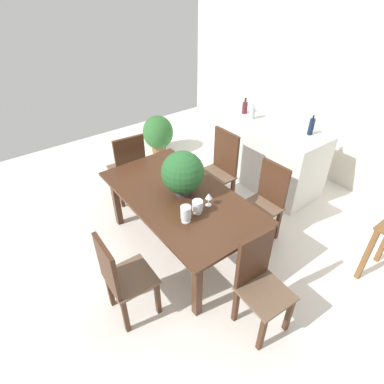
{
  "coord_description": "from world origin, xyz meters",
  "views": [
    {
      "loc": [
        2.3,
        -1.73,
        2.82
      ],
      "look_at": [
        -0.01,
        0.0,
        0.73
      ],
      "focal_mm": 29.88,
      "sensor_mm": 36.0,
      "label": 1
    }
  ],
  "objects_px": {
    "chair_foot_end": "(259,279)",
    "kitchen_counter": "(272,156)",
    "chair_near_right": "(120,276)",
    "flower_centerpiece": "(183,173)",
    "wine_bottle_green": "(245,107)",
    "wine_bottle_tall": "(311,126)",
    "dining_table": "(180,202)",
    "potted_plant_floor": "(158,133)",
    "chair_head_end": "(129,166)",
    "crystal_vase_left": "(198,206)",
    "wine_bottle_clear": "(252,113)",
    "wine_glass": "(209,197)",
    "crystal_vase_center_near": "(186,213)",
    "chair_far_right": "(267,199)"
  },
  "relations": [
    {
      "from": "crystal_vase_center_near",
      "to": "wine_glass",
      "type": "relative_size",
      "value": 1.17
    },
    {
      "from": "chair_far_right",
      "to": "wine_bottle_tall",
      "type": "distance_m",
      "value": 1.21
    },
    {
      "from": "wine_bottle_green",
      "to": "wine_bottle_tall",
      "type": "bearing_deg",
      "value": 9.62
    },
    {
      "from": "dining_table",
      "to": "wine_bottle_tall",
      "type": "xyz_separation_m",
      "value": [
        0.14,
        2.0,
        0.4
      ]
    },
    {
      "from": "crystal_vase_left",
      "to": "chair_near_right",
      "type": "bearing_deg",
      "value": -85.54
    },
    {
      "from": "chair_head_end",
      "to": "crystal_vase_center_near",
      "type": "height_order",
      "value": "chair_head_end"
    },
    {
      "from": "wine_glass",
      "to": "wine_bottle_tall",
      "type": "relative_size",
      "value": 0.57
    },
    {
      "from": "crystal_vase_left",
      "to": "wine_glass",
      "type": "height_order",
      "value": "same"
    },
    {
      "from": "chair_far_right",
      "to": "kitchen_counter",
      "type": "bearing_deg",
      "value": 125.91
    },
    {
      "from": "chair_foot_end",
      "to": "kitchen_counter",
      "type": "distance_m",
      "value": 2.38
    },
    {
      "from": "flower_centerpiece",
      "to": "crystal_vase_left",
      "type": "height_order",
      "value": "flower_centerpiece"
    },
    {
      "from": "chair_head_end",
      "to": "chair_foot_end",
      "type": "bearing_deg",
      "value": 96.01
    },
    {
      "from": "chair_far_right",
      "to": "wine_bottle_clear",
      "type": "bearing_deg",
      "value": 141.79
    },
    {
      "from": "chair_near_right",
      "to": "flower_centerpiece",
      "type": "height_order",
      "value": "flower_centerpiece"
    },
    {
      "from": "dining_table",
      "to": "wine_bottle_tall",
      "type": "bearing_deg",
      "value": 85.87
    },
    {
      "from": "dining_table",
      "to": "chair_near_right",
      "type": "height_order",
      "value": "chair_near_right"
    },
    {
      "from": "chair_head_end",
      "to": "crystal_vase_center_near",
      "type": "distance_m",
      "value": 1.61
    },
    {
      "from": "crystal_vase_left",
      "to": "wine_bottle_green",
      "type": "bearing_deg",
      "value": 123.94
    },
    {
      "from": "potted_plant_floor",
      "to": "kitchen_counter",
      "type": "bearing_deg",
      "value": 23.32
    },
    {
      "from": "crystal_vase_left",
      "to": "potted_plant_floor",
      "type": "bearing_deg",
      "value": 156.76
    },
    {
      "from": "dining_table",
      "to": "crystal_vase_left",
      "type": "relative_size",
      "value": 12.73
    },
    {
      "from": "crystal_vase_left",
      "to": "wine_bottle_clear",
      "type": "xyz_separation_m",
      "value": [
        -1.03,
        1.79,
        0.2
      ]
    },
    {
      "from": "dining_table",
      "to": "wine_bottle_green",
      "type": "xyz_separation_m",
      "value": [
        -0.9,
        1.83,
        0.38
      ]
    },
    {
      "from": "chair_head_end",
      "to": "potted_plant_floor",
      "type": "xyz_separation_m",
      "value": [
        -0.98,
        1.06,
        -0.2
      ]
    },
    {
      "from": "wine_bottle_clear",
      "to": "chair_foot_end",
      "type": "bearing_deg",
      "value": -43.12
    },
    {
      "from": "chair_far_right",
      "to": "chair_foot_end",
      "type": "xyz_separation_m",
      "value": [
        0.77,
        -0.95,
        0.01
      ]
    },
    {
      "from": "kitchen_counter",
      "to": "wine_bottle_tall",
      "type": "distance_m",
      "value": 0.75
    },
    {
      "from": "kitchen_counter",
      "to": "wine_bottle_tall",
      "type": "height_order",
      "value": "wine_bottle_tall"
    },
    {
      "from": "potted_plant_floor",
      "to": "wine_bottle_clear",
      "type": "bearing_deg",
      "value": 25.38
    },
    {
      "from": "kitchen_counter",
      "to": "chair_far_right",
      "type": "bearing_deg",
      "value": -52.17
    },
    {
      "from": "chair_near_right",
      "to": "chair_head_end",
      "type": "height_order",
      "value": "chair_head_end"
    },
    {
      "from": "chair_head_end",
      "to": "crystal_vase_left",
      "type": "bearing_deg",
      "value": 94.92
    },
    {
      "from": "dining_table",
      "to": "potted_plant_floor",
      "type": "relative_size",
      "value": 2.8
    },
    {
      "from": "chair_near_right",
      "to": "chair_head_end",
      "type": "bearing_deg",
      "value": -28.45
    },
    {
      "from": "chair_head_end",
      "to": "chair_foot_end",
      "type": "height_order",
      "value": "chair_head_end"
    },
    {
      "from": "wine_bottle_tall",
      "to": "wine_bottle_clear",
      "type": "bearing_deg",
      "value": -163.73
    },
    {
      "from": "chair_near_right",
      "to": "potted_plant_floor",
      "type": "bearing_deg",
      "value": -35.88
    },
    {
      "from": "chair_near_right",
      "to": "wine_bottle_green",
      "type": "xyz_separation_m",
      "value": [
        -1.32,
        2.78,
        0.51
      ]
    },
    {
      "from": "wine_bottle_green",
      "to": "chair_near_right",
      "type": "bearing_deg",
      "value": -64.57
    },
    {
      "from": "crystal_vase_center_near",
      "to": "chair_head_end",
      "type": "bearing_deg",
      "value": 173.32
    },
    {
      "from": "wine_bottle_green",
      "to": "wine_bottle_clear",
      "type": "height_order",
      "value": "wine_bottle_green"
    },
    {
      "from": "wine_glass",
      "to": "potted_plant_floor",
      "type": "xyz_separation_m",
      "value": [
        -2.49,
        0.91,
        -0.51
      ]
    },
    {
      "from": "dining_table",
      "to": "kitchen_counter",
      "type": "distance_m",
      "value": 1.9
    },
    {
      "from": "chair_near_right",
      "to": "wine_bottle_clear",
      "type": "distance_m",
      "value": 2.98
    },
    {
      "from": "chair_head_end",
      "to": "crystal_vase_center_near",
      "type": "relative_size",
      "value": 5.85
    },
    {
      "from": "flower_centerpiece",
      "to": "wine_bottle_green",
      "type": "relative_size",
      "value": 2.14
    },
    {
      "from": "chair_head_end",
      "to": "wine_bottle_tall",
      "type": "relative_size",
      "value": 3.88
    },
    {
      "from": "crystal_vase_center_near",
      "to": "wine_bottle_green",
      "type": "relative_size",
      "value": 0.76
    },
    {
      "from": "flower_centerpiece",
      "to": "wine_glass",
      "type": "bearing_deg",
      "value": 15.22
    },
    {
      "from": "wine_glass",
      "to": "wine_bottle_tall",
      "type": "xyz_separation_m",
      "value": [
        -0.18,
        1.86,
        0.2
      ]
    }
  ]
}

